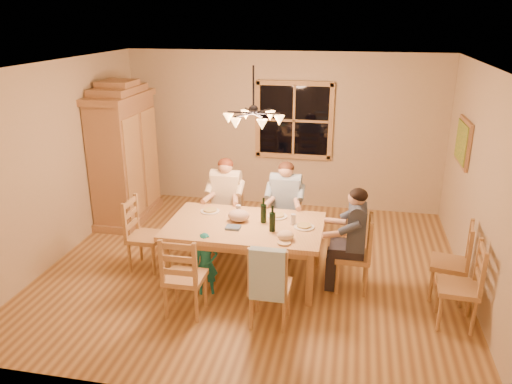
% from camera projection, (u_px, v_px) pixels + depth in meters
% --- Properties ---
extents(floor, '(5.50, 5.50, 0.00)m').
position_uv_depth(floor, '(254.00, 268.00, 6.82)').
color(floor, brown).
rests_on(floor, ground).
extents(ceiling, '(5.50, 5.00, 0.02)m').
position_uv_depth(ceiling, '(253.00, 65.00, 5.91)').
color(ceiling, white).
rests_on(ceiling, wall_back).
extents(wall_back, '(5.50, 0.02, 2.70)m').
position_uv_depth(wall_back, '(282.00, 131.00, 8.67)').
color(wall_back, '#C3AF8A').
rests_on(wall_back, floor).
extents(wall_left, '(0.02, 5.00, 2.70)m').
position_uv_depth(wall_left, '(59.00, 162.00, 6.88)').
color(wall_left, '#C3AF8A').
rests_on(wall_left, floor).
extents(wall_right, '(0.02, 5.00, 2.70)m').
position_uv_depth(wall_right, '(482.00, 188.00, 5.86)').
color(wall_right, '#C3AF8A').
rests_on(wall_right, floor).
extents(window, '(1.30, 0.06, 1.30)m').
position_uv_depth(window, '(294.00, 120.00, 8.54)').
color(window, black).
rests_on(window, wall_back).
extents(painting, '(0.06, 0.78, 0.64)m').
position_uv_depth(painting, '(463.00, 142.00, 6.89)').
color(painting, '#946240').
rests_on(painting, wall_right).
extents(chandelier, '(0.77, 0.68, 0.71)m').
position_uv_depth(chandelier, '(254.00, 117.00, 6.12)').
color(chandelier, black).
rests_on(chandelier, ceiling).
extents(armoire, '(0.66, 1.40, 2.30)m').
position_uv_depth(armoire, '(125.00, 158.00, 8.14)').
color(armoire, '#946240').
rests_on(armoire, floor).
extents(dining_table, '(1.97, 1.21, 0.76)m').
position_uv_depth(dining_table, '(245.00, 231.00, 6.36)').
color(dining_table, tan).
rests_on(dining_table, floor).
extents(chair_far_left, '(0.44, 0.42, 0.99)m').
position_uv_depth(chair_far_left, '(227.00, 225.00, 7.43)').
color(chair_far_left, '#A78349').
rests_on(chair_far_left, floor).
extents(chair_far_right, '(0.44, 0.42, 0.99)m').
position_uv_depth(chair_far_right, '(285.00, 230.00, 7.27)').
color(chair_far_right, '#A78349').
rests_on(chair_far_right, floor).
extents(chair_near_left, '(0.44, 0.42, 0.99)m').
position_uv_depth(chair_near_left, '(186.00, 289.00, 5.71)').
color(chair_near_left, '#A78349').
rests_on(chair_near_left, floor).
extents(chair_near_right, '(0.44, 0.42, 0.99)m').
position_uv_depth(chair_near_right, '(270.00, 298.00, 5.53)').
color(chair_near_right, '#A78349').
rests_on(chair_near_right, floor).
extents(chair_end_left, '(0.42, 0.44, 0.99)m').
position_uv_depth(chair_end_left, '(146.00, 247.00, 6.73)').
color(chair_end_left, '#A78349').
rests_on(chair_end_left, floor).
extents(chair_end_right, '(0.42, 0.44, 0.99)m').
position_uv_depth(chair_end_right, '(352.00, 266.00, 6.22)').
color(chair_end_right, '#A78349').
rests_on(chair_end_right, floor).
extents(adult_woman, '(0.40, 0.42, 0.87)m').
position_uv_depth(adult_woman, '(226.00, 191.00, 7.25)').
color(adult_woman, beige).
rests_on(adult_woman, floor).
extents(adult_plaid_man, '(0.40, 0.42, 0.87)m').
position_uv_depth(adult_plaid_man, '(285.00, 195.00, 7.08)').
color(adult_plaid_man, '#32648A').
rests_on(adult_plaid_man, floor).
extents(adult_slate_man, '(0.42, 0.40, 0.87)m').
position_uv_depth(adult_slate_man, '(355.00, 227.00, 6.04)').
color(adult_slate_man, '#38445A').
rests_on(adult_slate_man, floor).
extents(towel, '(0.38, 0.10, 0.58)m').
position_uv_depth(towel, '(267.00, 275.00, 5.22)').
color(towel, '#A1C9DA').
rests_on(towel, chair_near_right).
extents(wine_bottle_a, '(0.08, 0.08, 0.33)m').
position_uv_depth(wine_bottle_a, '(264.00, 210.00, 6.32)').
color(wine_bottle_a, black).
rests_on(wine_bottle_a, dining_table).
extents(wine_bottle_b, '(0.08, 0.08, 0.33)m').
position_uv_depth(wine_bottle_b, '(272.00, 219.00, 6.07)').
color(wine_bottle_b, black).
rests_on(wine_bottle_b, dining_table).
extents(plate_woman, '(0.26, 0.26, 0.02)m').
position_uv_depth(plate_woman, '(210.00, 211.00, 6.71)').
color(plate_woman, white).
rests_on(plate_woman, dining_table).
extents(plate_plaid, '(0.26, 0.26, 0.02)m').
position_uv_depth(plate_plaid, '(277.00, 216.00, 6.54)').
color(plate_plaid, white).
rests_on(plate_plaid, dining_table).
extents(plate_slate, '(0.26, 0.26, 0.02)m').
position_uv_depth(plate_slate, '(304.00, 227.00, 6.21)').
color(plate_slate, white).
rests_on(plate_slate, dining_table).
extents(wine_glass_a, '(0.06, 0.06, 0.14)m').
position_uv_depth(wine_glass_a, '(238.00, 210.00, 6.58)').
color(wine_glass_a, silver).
rests_on(wine_glass_a, dining_table).
extents(wine_glass_b, '(0.06, 0.06, 0.14)m').
position_uv_depth(wine_glass_b, '(293.00, 219.00, 6.29)').
color(wine_glass_b, silver).
rests_on(wine_glass_b, dining_table).
extents(cap, '(0.20, 0.20, 0.11)m').
position_uv_depth(cap, '(285.00, 235.00, 5.87)').
color(cap, beige).
rests_on(cap, dining_table).
extents(napkin, '(0.18, 0.14, 0.03)m').
position_uv_depth(napkin, '(233.00, 227.00, 6.19)').
color(napkin, '#476083').
rests_on(napkin, dining_table).
extents(cloth_bundle, '(0.28, 0.22, 0.15)m').
position_uv_depth(cloth_bundle, '(239.00, 216.00, 6.39)').
color(cloth_bundle, tan).
rests_on(cloth_bundle, dining_table).
extents(child, '(0.34, 0.28, 0.79)m').
position_uv_depth(child, '(206.00, 264.00, 6.08)').
color(child, '#1B7C7D').
rests_on(child, floor).
extents(chair_spare_front, '(0.45, 0.47, 0.99)m').
position_uv_depth(chair_spare_front, '(456.00, 300.00, 5.50)').
color(chair_spare_front, '#A78349').
rests_on(chair_spare_front, floor).
extents(chair_spare_back, '(0.49, 0.51, 0.99)m').
position_uv_depth(chair_spare_back, '(448.00, 275.00, 6.02)').
color(chair_spare_back, '#A78349').
rests_on(chair_spare_back, floor).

